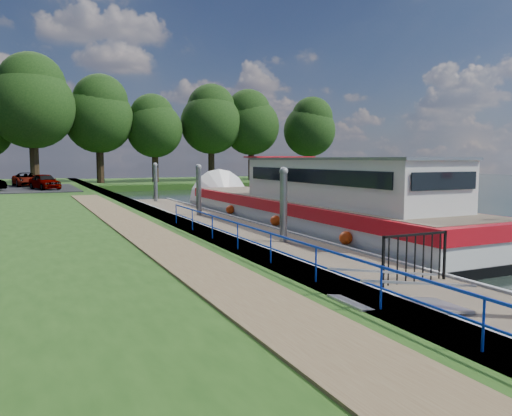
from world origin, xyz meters
name	(u,v)px	position (x,y,z in m)	size (l,w,h in m)	color
ground	(496,330)	(0.00, 0.00, 0.00)	(160.00, 160.00, 0.00)	black
bank_edge	(162,224)	(-2.55, 15.00, 0.39)	(1.10, 90.00, 0.78)	#473D2D
far_bank	(202,182)	(12.00, 52.00, 0.30)	(60.00, 18.00, 0.60)	#1D3F12
footpath	(160,241)	(-4.40, 8.00, 0.80)	(1.60, 40.00, 0.05)	brown
blue_fence	(291,247)	(-2.75, 3.00, 1.31)	(0.04, 18.04, 0.72)	#0C2DBF
pontoon	(233,231)	(0.00, 13.00, 0.18)	(2.50, 30.00, 0.56)	brown
mooring_piles	(233,205)	(0.00, 13.00, 1.28)	(0.30, 27.30, 3.55)	gray
gangway	(402,303)	(-1.85, 0.50, 0.63)	(2.58, 1.00, 0.92)	#A5A8AD
gate_panel	(415,251)	(0.00, 2.20, 1.15)	(1.85, 0.05, 1.15)	black
barge	(302,205)	(3.60, 13.37, 1.09)	(4.36, 21.15, 4.78)	black
horizon_trees	(88,113)	(-1.61, 48.68, 7.95)	(54.38, 10.03, 12.87)	#332316
car_a	(45,181)	(-6.46, 35.69, 1.45)	(1.45, 3.60, 1.23)	#999999
car_d	(27,179)	(-7.69, 41.11, 1.42)	(1.94, 4.21, 1.17)	#999999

